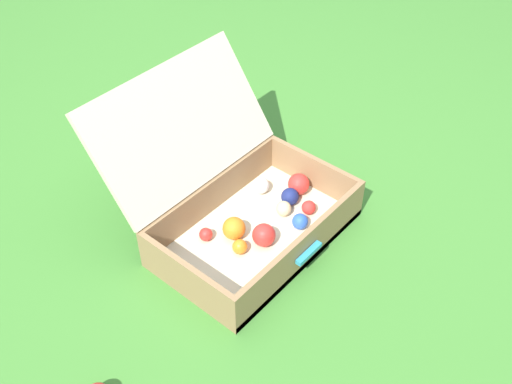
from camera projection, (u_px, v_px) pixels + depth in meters
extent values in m
plane|color=#3D7A2D|center=(245.00, 228.00, 2.04)|extent=(16.00, 16.00, 0.00)
cube|color=beige|center=(256.00, 236.00, 1.99)|extent=(0.65, 0.40, 0.03)
cube|color=olive|center=(187.00, 281.00, 1.77)|extent=(0.02, 0.40, 0.15)
cube|color=olive|center=(314.00, 175.00, 2.13)|extent=(0.02, 0.40, 0.15)
cube|color=olive|center=(303.00, 251.00, 1.86)|extent=(0.61, 0.02, 0.15)
cube|color=olive|center=(213.00, 197.00, 2.04)|extent=(0.61, 0.02, 0.15)
cube|color=beige|center=(181.00, 125.00, 1.94)|extent=(0.65, 0.25, 0.34)
cube|color=teal|center=(309.00, 253.00, 1.84)|extent=(0.11, 0.02, 0.02)
sphere|color=navy|center=(290.00, 197.00, 2.07)|extent=(0.06, 0.06, 0.06)
sphere|color=white|center=(261.00, 185.00, 2.11)|extent=(0.06, 0.06, 0.06)
sphere|color=red|center=(206.00, 234.00, 1.95)|extent=(0.04, 0.04, 0.04)
sphere|color=orange|center=(234.00, 228.00, 1.95)|extent=(0.08, 0.08, 0.08)
sphere|color=#D1B784|center=(284.00, 209.00, 2.03)|extent=(0.05, 0.05, 0.05)
sphere|color=blue|center=(300.00, 221.00, 1.99)|extent=(0.05, 0.05, 0.05)
sphere|color=red|center=(264.00, 235.00, 1.92)|extent=(0.08, 0.08, 0.08)
sphere|color=red|center=(299.00, 184.00, 2.11)|extent=(0.08, 0.08, 0.08)
sphere|color=red|center=(309.00, 208.00, 2.04)|extent=(0.05, 0.05, 0.05)
sphere|color=orange|center=(240.00, 247.00, 1.90)|extent=(0.05, 0.05, 0.05)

